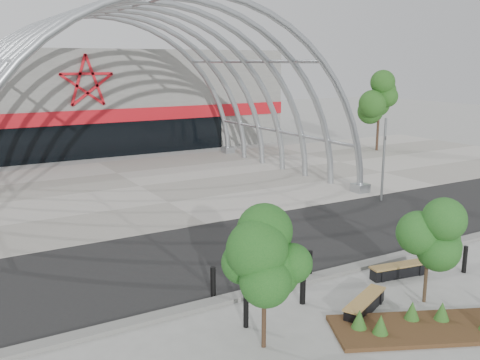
# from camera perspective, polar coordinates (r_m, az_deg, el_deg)

# --- Properties ---
(ground) EXTENTS (140.00, 140.00, 0.00)m
(ground) POSITION_cam_1_polar(r_m,az_deg,el_deg) (18.19, 6.47, -10.41)
(ground) COLOR gray
(ground) RESTS_ON ground
(road) EXTENTS (140.00, 7.00, 0.02)m
(road) POSITION_cam_1_polar(r_m,az_deg,el_deg) (20.89, 0.70, -7.21)
(road) COLOR black
(road) RESTS_ON ground
(forecourt) EXTENTS (60.00, 17.00, 0.04)m
(forecourt) POSITION_cam_1_polar(r_m,az_deg,el_deg) (31.38, -10.64, -0.67)
(forecourt) COLOR gray
(forecourt) RESTS_ON ground
(kerb) EXTENTS (60.00, 0.50, 0.12)m
(kerb) POSITION_cam_1_polar(r_m,az_deg,el_deg) (17.98, 6.96, -10.50)
(kerb) COLOR slate
(kerb) RESTS_ON ground
(arena_building) EXTENTS (34.00, 15.24, 8.00)m
(arena_building) POSITION_cam_1_polar(r_m,az_deg,el_deg) (47.99, -18.21, 8.23)
(arena_building) COLOR slate
(arena_building) RESTS_ON ground
(vault_canopy) EXTENTS (20.80, 15.80, 20.36)m
(vault_canopy) POSITION_cam_1_polar(r_m,az_deg,el_deg) (31.38, -10.64, -0.67)
(vault_canopy) COLOR #A0A6AA
(vault_canopy) RESTS_ON ground
(planting_bed) EXTENTS (6.20, 4.15, 0.63)m
(planting_bed) POSITION_cam_1_polar(r_m,az_deg,el_deg) (15.85, 20.56, -14.19)
(planting_bed) COLOR #3E2C18
(planting_bed) RESTS_ON ground
(signal_pole) EXTENTS (0.16, 0.61, 4.29)m
(signal_pole) POSITION_cam_1_polar(r_m,az_deg,el_deg) (28.21, 15.07, 2.26)
(signal_pole) COLOR slate
(signal_pole) RESTS_ON ground
(street_tree_0) EXTENTS (1.60, 1.60, 3.65)m
(street_tree_0) POSITION_cam_1_polar(r_m,az_deg,el_deg) (13.08, 2.65, -7.34)
(street_tree_0) COLOR black
(street_tree_0) RESTS_ON ground
(street_tree_1) EXTENTS (1.32, 1.32, 3.11)m
(street_tree_1) POSITION_cam_1_polar(r_m,az_deg,el_deg) (16.61, 19.57, -5.12)
(street_tree_1) COLOR #312819
(street_tree_1) RESTS_ON ground
(bench_0) EXTENTS (2.13, 1.32, 0.45)m
(bench_0) POSITION_cam_1_polar(r_m,az_deg,el_deg) (16.17, 13.15, -12.87)
(bench_0) COLOR black
(bench_0) RESTS_ON ground
(bench_1) EXTENTS (2.14, 0.78, 0.44)m
(bench_1) POSITION_cam_1_polar(r_m,az_deg,el_deg) (18.92, 16.57, -9.25)
(bench_1) COLOR black
(bench_1) RESTS_ON ground
(bollard_0) EXTENTS (0.14, 0.14, 0.90)m
(bollard_0) POSITION_cam_1_polar(r_m,az_deg,el_deg) (14.88, 0.64, -13.86)
(bollard_0) COLOR black
(bollard_0) RESTS_ON ground
(bollard_1) EXTENTS (0.16, 0.16, 1.01)m
(bollard_1) POSITION_cam_1_polar(r_m,az_deg,el_deg) (16.51, -2.89, -10.90)
(bollard_1) COLOR black
(bollard_1) RESTS_ON ground
(bollard_2) EXTENTS (0.17, 0.17, 1.07)m
(bollard_2) POSITION_cam_1_polar(r_m,az_deg,el_deg) (16.26, 6.72, -11.23)
(bollard_2) COLOR black
(bollard_2) RESTS_ON ground
(bollard_3) EXTENTS (0.15, 0.15, 0.92)m
(bollard_3) POSITION_cam_1_polar(r_m,az_deg,el_deg) (18.21, 7.48, -8.85)
(bollard_3) COLOR black
(bollard_3) RESTS_ON ground
(bollard_4) EXTENTS (0.15, 0.15, 0.95)m
(bollard_4) POSITION_cam_1_polar(r_m,az_deg,el_deg) (19.94, 22.86, -7.80)
(bollard_4) COLOR black
(bollard_4) RESTS_ON ground
(bg_tree_1) EXTENTS (2.70, 2.70, 5.91)m
(bg_tree_1) POSITION_cam_1_polar(r_m,az_deg,el_deg) (44.27, 14.66, 8.48)
(bg_tree_1) COLOR black
(bg_tree_1) RESTS_ON ground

